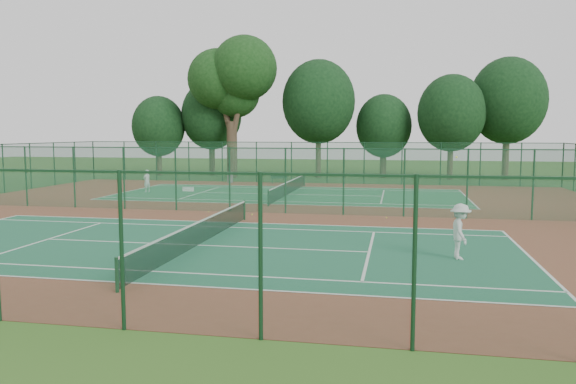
% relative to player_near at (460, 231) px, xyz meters
% --- Properties ---
extents(ground, '(120.00, 120.00, 0.00)m').
position_rel_player_near_xyz_m(ground, '(-9.46, 9.52, -0.97)').
color(ground, '#2F561B').
rests_on(ground, ground).
extents(red_pad, '(40.00, 36.00, 0.01)m').
position_rel_player_near_xyz_m(red_pad, '(-9.46, 9.52, -0.96)').
color(red_pad, brown).
rests_on(red_pad, ground).
extents(court_near, '(23.77, 10.97, 0.01)m').
position_rel_player_near_xyz_m(court_near, '(-9.46, 0.52, -0.95)').
color(court_near, '#1D5C40').
rests_on(court_near, red_pad).
extents(court_far, '(23.77, 10.97, 0.01)m').
position_rel_player_near_xyz_m(court_far, '(-9.46, 18.52, -0.95)').
color(court_far, '#216B3C').
rests_on(court_far, red_pad).
extents(fence_north, '(40.00, 0.09, 3.50)m').
position_rel_player_near_xyz_m(fence_north, '(-9.46, 27.52, 0.80)').
color(fence_north, '#1C5530').
rests_on(fence_north, ground).
extents(fence_south, '(40.00, 0.09, 3.50)m').
position_rel_player_near_xyz_m(fence_south, '(-9.46, -8.48, 0.80)').
color(fence_south, '#194B32').
rests_on(fence_south, ground).
extents(fence_divider, '(40.00, 0.09, 3.50)m').
position_rel_player_near_xyz_m(fence_divider, '(-9.46, 9.52, 0.80)').
color(fence_divider, '#184830').
rests_on(fence_divider, ground).
extents(tennis_net_near, '(0.10, 12.90, 0.97)m').
position_rel_player_near_xyz_m(tennis_net_near, '(-9.46, 0.52, -0.42)').
color(tennis_net_near, '#153B1E').
rests_on(tennis_net_near, ground).
extents(tennis_net_far, '(0.10, 12.90, 0.97)m').
position_rel_player_near_xyz_m(tennis_net_far, '(-9.46, 18.52, -0.42)').
color(tennis_net_far, '#143923').
rests_on(tennis_net_far, ground).
extents(player_near, '(0.83, 1.29, 1.89)m').
position_rel_player_near_xyz_m(player_near, '(0.00, 0.00, 0.00)').
color(player_near, silver).
rests_on(player_near, court_near).
extents(player_far, '(0.58, 0.69, 1.60)m').
position_rel_player_near_xyz_m(player_far, '(-19.77, 17.98, -0.14)').
color(player_far, silver).
rests_on(player_far, court_far).
extents(trash_bin, '(0.60, 0.60, 0.92)m').
position_rel_player_near_xyz_m(trash_bin, '(-16.15, 26.55, -0.50)').
color(trash_bin, slate).
rests_on(trash_bin, red_pad).
extents(bench, '(1.44, 0.76, 0.85)m').
position_rel_player_near_xyz_m(bench, '(-11.92, 26.68, -0.52)').
color(bench, '#12341C').
rests_on(bench, red_pad).
extents(kit_bag, '(0.80, 0.34, 0.30)m').
position_rel_player_near_xyz_m(kit_bag, '(-17.08, 19.10, -0.81)').
color(kit_bag, white).
rests_on(kit_bag, red_pad).
extents(stray_ball_a, '(0.07, 0.07, 0.07)m').
position_rel_player_near_xyz_m(stray_ball_a, '(-9.51, 8.55, -0.92)').
color(stray_ball_a, '#DBF438').
rests_on(stray_ball_a, red_pad).
extents(stray_ball_b, '(0.07, 0.07, 0.07)m').
position_rel_player_near_xyz_m(stray_ball_b, '(-2.61, 8.78, -0.92)').
color(stray_ball_b, yellow).
rests_on(stray_ball_b, red_pad).
extents(stray_ball_c, '(0.06, 0.06, 0.06)m').
position_rel_player_near_xyz_m(stray_ball_c, '(-12.06, 9.07, -0.92)').
color(stray_ball_c, '#AEC12C').
rests_on(stray_ball_c, red_pad).
extents(big_tree, '(8.60, 6.29, 13.20)m').
position_rel_player_near_xyz_m(big_tree, '(-17.39, 31.79, 8.38)').
color(big_tree, '#392B1F').
rests_on(big_tree, ground).
extents(evergreen_row, '(39.00, 5.00, 12.00)m').
position_rel_player_near_xyz_m(evergreen_row, '(-8.96, 33.77, -0.97)').
color(evergreen_row, black).
rests_on(evergreen_row, ground).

